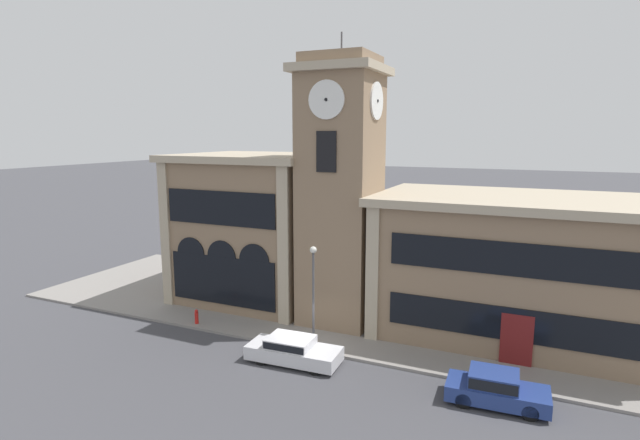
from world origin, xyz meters
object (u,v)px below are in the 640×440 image
Objects in this scene: parked_car_near at (293,349)px; parked_car_mid at (496,388)px; fire_hydrant at (197,317)px; street_lamp at (313,281)px.

parked_car_mid is at bearing -2.79° from parked_car_near.
parked_car_near is 5.46× the size of fire_hydrant.
parked_car_near is at bearing 177.21° from parked_car_mid.
street_lamp is 6.22× the size of fire_hydrant.
parked_car_near is at bearing -97.62° from street_lamp.
street_lamp is at bearing 165.67° from parked_car_mid.
parked_car_near is 3.61m from street_lamp.
fire_hydrant is at bearing 179.87° from street_lamp.
parked_car_near is 7.66m from fire_hydrant.
street_lamp reaches higher than parked_car_mid.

